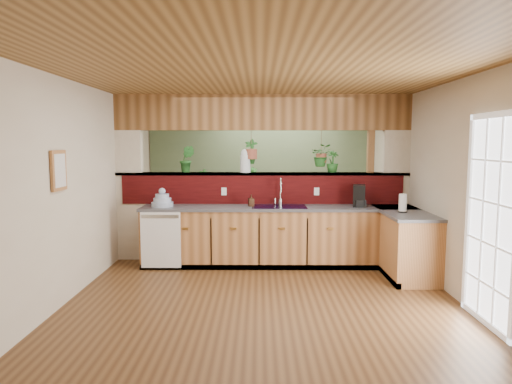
{
  "coord_description": "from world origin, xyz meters",
  "views": [
    {
      "loc": [
        -0.05,
        -5.83,
        1.86
      ],
      "look_at": [
        -0.09,
        0.7,
        1.15
      ],
      "focal_mm": 32.0,
      "sensor_mm": 36.0,
      "label": 1
    }
  ],
  "objects_px": {
    "soap_dispenser": "(251,200)",
    "shelving_console": "(230,210)",
    "dish_stack": "(162,201)",
    "coffee_maker": "(359,197)",
    "faucet": "(280,191)",
    "glass_jar": "(245,161)",
    "paper_towel": "(403,203)"
  },
  "relations": [
    {
      "from": "coffee_maker",
      "to": "faucet",
      "type": "bearing_deg",
      "value": -174.18
    },
    {
      "from": "faucet",
      "to": "shelving_console",
      "type": "xyz_separation_m",
      "value": [
        -0.91,
        2.12,
        -0.63
      ]
    },
    {
      "from": "shelving_console",
      "to": "soap_dispenser",
      "type": "bearing_deg",
      "value": -60.44
    },
    {
      "from": "faucet",
      "to": "shelving_console",
      "type": "height_order",
      "value": "faucet"
    },
    {
      "from": "faucet",
      "to": "dish_stack",
      "type": "height_order",
      "value": "faucet"
    },
    {
      "from": "shelving_console",
      "to": "faucet",
      "type": "bearing_deg",
      "value": -48.85
    },
    {
      "from": "faucet",
      "to": "coffee_maker",
      "type": "bearing_deg",
      "value": -6.86
    },
    {
      "from": "glass_jar",
      "to": "soap_dispenser",
      "type": "bearing_deg",
      "value": -74.14
    },
    {
      "from": "dish_stack",
      "to": "paper_towel",
      "type": "height_order",
      "value": "dish_stack"
    },
    {
      "from": "faucet",
      "to": "glass_jar",
      "type": "bearing_deg",
      "value": 158.43
    },
    {
      "from": "dish_stack",
      "to": "paper_towel",
      "type": "bearing_deg",
      "value": -8.78
    },
    {
      "from": "faucet",
      "to": "dish_stack",
      "type": "distance_m",
      "value": 1.8
    },
    {
      "from": "dish_stack",
      "to": "shelving_console",
      "type": "bearing_deg",
      "value": 69.35
    },
    {
      "from": "glass_jar",
      "to": "shelving_console",
      "type": "distance_m",
      "value": 2.21
    },
    {
      "from": "coffee_maker",
      "to": "paper_towel",
      "type": "relative_size",
      "value": 1.2
    },
    {
      "from": "soap_dispenser",
      "to": "dish_stack",
      "type": "bearing_deg",
      "value": -177.59
    },
    {
      "from": "paper_towel",
      "to": "coffee_maker",
      "type": "bearing_deg",
      "value": 129.34
    },
    {
      "from": "faucet",
      "to": "dish_stack",
      "type": "bearing_deg",
      "value": -173.96
    },
    {
      "from": "coffee_maker",
      "to": "soap_dispenser",
      "type": "bearing_deg",
      "value": -167.69
    },
    {
      "from": "dish_stack",
      "to": "coffee_maker",
      "type": "height_order",
      "value": "coffee_maker"
    },
    {
      "from": "soap_dispenser",
      "to": "shelving_console",
      "type": "height_order",
      "value": "soap_dispenser"
    },
    {
      "from": "soap_dispenser",
      "to": "paper_towel",
      "type": "distance_m",
      "value": 2.18
    },
    {
      "from": "dish_stack",
      "to": "coffee_maker",
      "type": "bearing_deg",
      "value": 0.89
    },
    {
      "from": "dish_stack",
      "to": "glass_jar",
      "type": "bearing_deg",
      "value": 18.06
    },
    {
      "from": "soap_dispenser",
      "to": "glass_jar",
      "type": "bearing_deg",
      "value": 105.86
    },
    {
      "from": "soap_dispenser",
      "to": "coffee_maker",
      "type": "height_order",
      "value": "coffee_maker"
    },
    {
      "from": "faucet",
      "to": "coffee_maker",
      "type": "distance_m",
      "value": 1.2
    },
    {
      "from": "dish_stack",
      "to": "soap_dispenser",
      "type": "distance_m",
      "value": 1.34
    },
    {
      "from": "dish_stack",
      "to": "shelving_console",
      "type": "distance_m",
      "value": 2.51
    },
    {
      "from": "faucet",
      "to": "soap_dispenser",
      "type": "bearing_deg",
      "value": -163.48
    },
    {
      "from": "shelving_console",
      "to": "coffee_maker",
      "type": "bearing_deg",
      "value": -29.31
    },
    {
      "from": "coffee_maker",
      "to": "dish_stack",
      "type": "bearing_deg",
      "value": -166.44
    }
  ]
}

